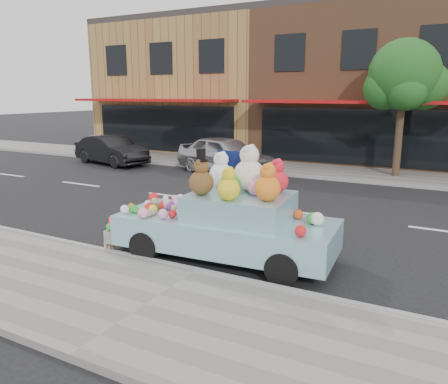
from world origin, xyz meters
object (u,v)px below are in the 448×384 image
Objects in this scene: car_dark at (111,150)px; art_car at (227,219)px; car_silver at (226,155)px; street_tree at (405,81)px.

art_car reaches higher than car_dark.
art_car is at bearing -134.65° from car_silver.
street_tree is at bearing -65.39° from car_dark.
car_dark is at bearing -168.71° from street_tree.
art_car reaches higher than car_silver.
car_silver is at bearing -73.87° from car_dark.
art_car is (4.43, -8.39, 0.04)m from car_silver.
car_silver is 9.49m from art_car.
car_dark is at bearing 110.30° from car_silver.
car_silver is 1.11× the size of car_dark.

